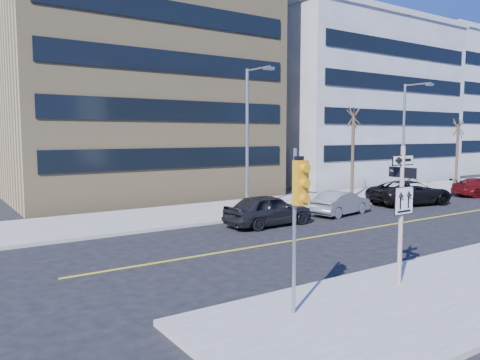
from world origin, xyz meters
TOP-DOWN VIEW (x-y plane):
  - ground at (0.00, 0.00)m, footprint 120.00×120.00m
  - far_sidewalk at (18.00, 12.00)m, footprint 66.00×6.00m
  - road_centerline at (12.00, 4.00)m, footprint 40.00×0.14m
  - sign_pole at (0.00, -2.51)m, footprint 0.92×0.92m
  - traffic_signal at (-4.00, -2.66)m, footprint 0.32×0.45m
  - parked_car_a at (2.64, 7.20)m, footprint 2.00×4.69m
  - parked_car_b at (7.94, 7.44)m, footprint 2.14×4.25m
  - parked_car_c at (14.48, 7.71)m, footprint 3.54×5.97m
  - streetlight_a at (4.00, 10.76)m, footprint 0.55×2.25m
  - streetlight_b at (18.00, 10.76)m, footprint 0.55×2.25m
  - street_tree_west at (13.00, 11.30)m, footprint 1.80×1.80m
  - street_tree_east at (26.00, 11.60)m, footprint 1.80×1.80m
  - building_brick at (2.00, 25.00)m, footprint 18.00×18.00m
  - building_grey_mid at (24.00, 24.00)m, footprint 20.00×16.00m
  - building_grey_far at (45.00, 27.00)m, footprint 18.00×18.00m

SIDE VIEW (x-z plane):
  - ground at x=0.00m, z-range 0.00..0.00m
  - road_centerline at x=12.00m, z-range 0.00..0.01m
  - far_sidewalk at x=18.00m, z-range 0.00..0.15m
  - parked_car_b at x=7.94m, z-range 0.00..1.34m
  - parked_car_c at x=14.48m, z-range 0.00..1.55m
  - parked_car_a at x=2.64m, z-range 0.00..1.58m
  - sign_pole at x=0.00m, z-range 0.41..4.47m
  - traffic_signal at x=-4.00m, z-range 1.03..5.03m
  - streetlight_a at x=4.00m, z-range 0.76..8.76m
  - streetlight_b at x=18.00m, z-range 0.76..8.76m
  - street_tree_east at x=26.00m, z-range 2.07..7.82m
  - street_tree_west at x=13.00m, z-range 2.35..8.70m
  - building_grey_mid at x=24.00m, z-range 0.00..15.00m
  - building_grey_far at x=45.00m, z-range 0.00..16.00m
  - building_brick at x=2.00m, z-range 0.00..18.00m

